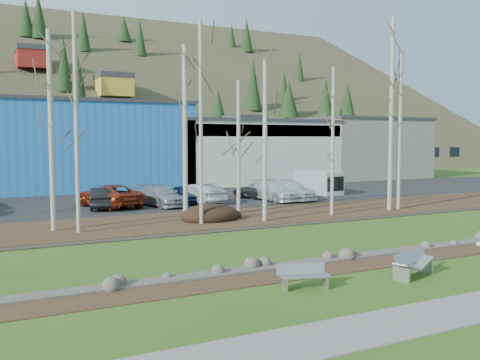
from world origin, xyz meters
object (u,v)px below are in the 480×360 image
bench_intact (304,276)px  seagull (480,244)px  van_white (320,182)px  car_7 (273,191)px  car_9 (288,190)px  car_2 (110,196)px  car_8 (202,193)px  car_1 (102,198)px  car_5 (198,194)px  car_6 (260,190)px  car_4 (185,194)px  bench_damaged (413,264)px  car_3 (161,196)px

bench_intact → seagull: 10.58m
seagull → van_white: bearing=53.0°
car_7 → van_white: 6.53m
car_9 → car_2: bearing=167.9°
car_7 → car_8: bearing=166.4°
car_7 → car_9: same height
car_1 → car_5: bearing=-170.7°
car_2 → car_5: 6.18m
car_8 → van_white: (11.52, 1.69, 0.26)m
car_5 → car_6: size_ratio=0.93×
car_1 → car_4: size_ratio=1.14×
bench_damaged → car_9: bearing=51.5°
bench_intact → car_1: car_1 is taller
bench_intact → car_4: bearing=95.1°
car_4 → car_3: bearing=-159.4°
bench_intact → car_6: (10.72, 21.95, 0.38)m
car_8 → car_9: car_9 is taller
car_9 → bench_intact: bearing=-126.2°
car_1 → van_white: bearing=-163.4°
car_2 → car_3: car_2 is taller
bench_intact → seagull: (10.43, 1.79, -0.22)m
bench_intact → car_1: bearing=110.6°
car_2 → car_8: size_ratio=1.29×
car_4 → car_2: bearing=179.3°
car_4 → car_8: (1.04, -0.65, 0.07)m
bench_damaged → car_6: size_ratio=0.45×
car_3 → car_6: car_3 is taller
bench_intact → van_white: size_ratio=0.37×
car_2 → car_4: size_ratio=1.47×
bench_damaged → car_8: (1.33, 21.76, 0.40)m
bench_damaged → car_7: bearing=54.7°
car_5 → van_white: (11.83, 1.69, 0.26)m
car_7 → car_8: size_ratio=1.20×
car_1 → car_5: 6.73m
car_2 → car_5: (6.13, -0.80, -0.06)m
car_3 → car_8: car_8 is taller
car_4 → car_8: 1.23m
bench_damaged → van_white: 26.75m
car_5 → van_white: bearing=178.6°
seagull → car_5: size_ratio=0.10×
car_4 → car_8: car_8 is taller
van_white → car_1: bearing=-179.8°
bench_intact → bench_damaged: bearing=10.2°
car_1 → van_white: size_ratio=0.95×
car_2 → car_4: 5.41m
seagull → car_9: bearing=64.5°
car_3 → van_white: (14.65, 1.79, 0.26)m
bench_intact → car_5: (5.21, 21.29, 0.45)m
seagull → car_8: 20.12m
bench_intact → seagull: bench_intact is taller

